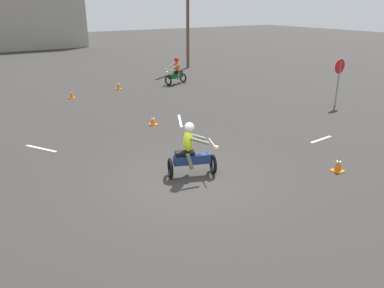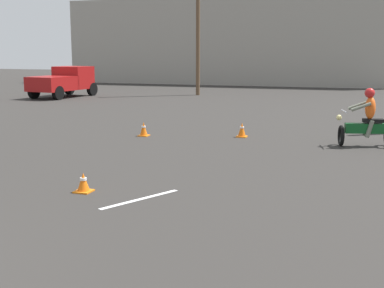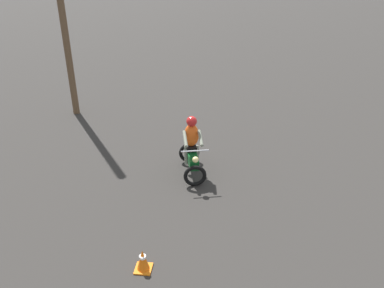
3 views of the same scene
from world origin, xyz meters
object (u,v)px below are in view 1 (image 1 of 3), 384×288
at_px(motorcycle_rider_foreground, 191,153).
at_px(traffic_cone_mid_center, 338,164).
at_px(traffic_cone_mid_left, 71,94).
at_px(motorcycle_rider_background, 176,72).
at_px(traffic_cone_near_right, 153,120).
at_px(stop_sign, 339,73).
at_px(utility_pole_near, 188,14).
at_px(traffic_cone_near_left, 118,85).

distance_m(motorcycle_rider_foreground, traffic_cone_mid_center, 4.54).
xyz_separation_m(motorcycle_rider_foreground, traffic_cone_mid_left, (-0.22, 11.68, -0.51)).
xyz_separation_m(motorcycle_rider_foreground, motorcycle_rider_background, (6.51, 11.93, 0.00)).
xyz_separation_m(motorcycle_rider_foreground, traffic_cone_near_right, (1.33, 5.06, -0.54)).
distance_m(stop_sign, utility_pole_near, 14.10).
xyz_separation_m(motorcycle_rider_background, traffic_cone_mid_left, (-6.73, -0.26, -0.51)).
distance_m(traffic_cone_mid_center, traffic_cone_mid_left, 14.48).
relative_size(stop_sign, traffic_cone_near_left, 5.01).
bearing_deg(stop_sign, traffic_cone_near_right, 167.10).
distance_m(traffic_cone_near_left, traffic_cone_mid_left, 3.12).
bearing_deg(motorcycle_rider_background, traffic_cone_near_right, 129.67).
height_order(stop_sign, traffic_cone_mid_center, stop_sign).
relative_size(motorcycle_rider_background, traffic_cone_near_left, 3.62).
relative_size(traffic_cone_mid_center, utility_pole_near, 0.06).
bearing_deg(traffic_cone_near_left, traffic_cone_mid_left, -165.66).
bearing_deg(traffic_cone_near_right, stop_sign, -12.90).
bearing_deg(traffic_cone_mid_center, motorcycle_rider_background, 79.71).
distance_m(stop_sign, traffic_cone_mid_left, 13.88).
height_order(traffic_cone_near_right, traffic_cone_mid_left, traffic_cone_mid_left).
bearing_deg(motorcycle_rider_foreground, motorcycle_rider_background, 171.98).
relative_size(motorcycle_rider_foreground, utility_pole_near, 0.21).
height_order(motorcycle_rider_foreground, stop_sign, stop_sign).
bearing_deg(utility_pole_near, stop_sign, -89.96).
relative_size(motorcycle_rider_background, utility_pole_near, 0.21).
height_order(stop_sign, traffic_cone_mid_left, stop_sign).
bearing_deg(traffic_cone_mid_left, motorcycle_rider_foreground, -88.94).
distance_m(motorcycle_rider_foreground, motorcycle_rider_background, 13.59).
height_order(motorcycle_rider_foreground, traffic_cone_near_left, motorcycle_rider_foreground).
xyz_separation_m(traffic_cone_near_left, utility_pole_near, (7.68, 4.41, 3.80)).
bearing_deg(traffic_cone_mid_center, stop_sign, 38.21).
height_order(motorcycle_rider_background, traffic_cone_mid_center, motorcycle_rider_background).
height_order(motorcycle_rider_background, traffic_cone_mid_left, motorcycle_rider_background).
relative_size(motorcycle_rider_foreground, traffic_cone_near_left, 3.62).
bearing_deg(traffic_cone_mid_center, traffic_cone_mid_left, 106.70).
height_order(traffic_cone_near_left, traffic_cone_near_right, traffic_cone_near_left).
distance_m(motorcycle_rider_background, traffic_cone_mid_left, 6.75).
xyz_separation_m(traffic_cone_mid_left, utility_pole_near, (10.70, 5.18, 3.81)).
height_order(motorcycle_rider_background, traffic_cone_near_right, motorcycle_rider_background).
distance_m(motorcycle_rider_background, traffic_cone_mid_center, 14.37).
bearing_deg(stop_sign, utility_pole_near, 90.04).
bearing_deg(motorcycle_rider_background, traffic_cone_mid_center, 156.37).
height_order(motorcycle_rider_foreground, traffic_cone_mid_left, motorcycle_rider_foreground).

